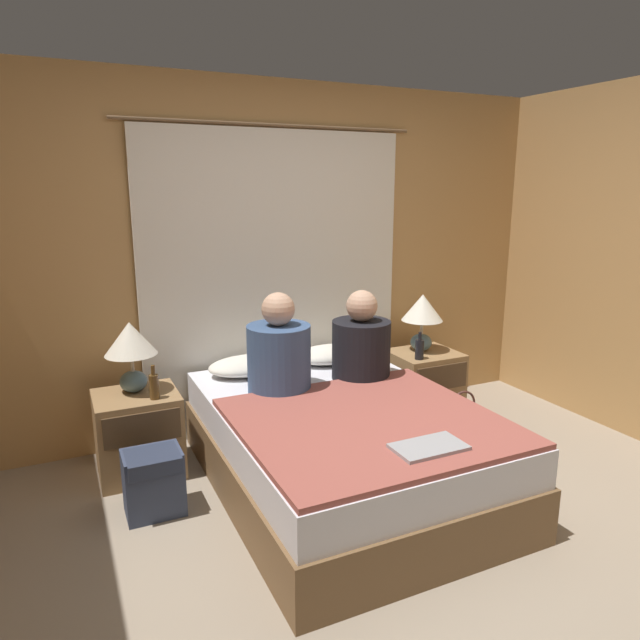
# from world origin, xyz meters

# --- Properties ---
(ground_plane) EXTENTS (16.00, 16.00, 0.00)m
(ground_plane) POSITION_xyz_m (0.00, 0.00, 0.00)
(ground_plane) COLOR gray
(wall_back) EXTENTS (4.57, 0.06, 2.50)m
(wall_back) POSITION_xyz_m (0.00, 1.91, 1.25)
(wall_back) COLOR tan
(wall_back) RESTS_ON ground_plane
(curtain_panel) EXTENTS (2.16, 0.02, 2.20)m
(curtain_panel) POSITION_xyz_m (0.00, 1.85, 1.09)
(curtain_panel) COLOR white
(curtain_panel) RESTS_ON ground_plane
(bed) EXTENTS (1.43, 1.99, 0.52)m
(bed) POSITION_xyz_m (0.00, 0.80, 0.26)
(bed) COLOR brown
(bed) RESTS_ON ground_plane
(nightstand_left) EXTENTS (0.50, 0.46, 0.53)m
(nightstand_left) POSITION_xyz_m (-1.08, 1.49, 0.26)
(nightstand_left) COLOR #937047
(nightstand_left) RESTS_ON ground_plane
(nightstand_right) EXTENTS (0.50, 0.46, 0.53)m
(nightstand_right) POSITION_xyz_m (1.08, 1.49, 0.26)
(nightstand_right) COLOR #937047
(nightstand_right) RESTS_ON ground_plane
(lamp_left) EXTENTS (0.32, 0.32, 0.45)m
(lamp_left) POSITION_xyz_m (-1.08, 1.54, 0.83)
(lamp_left) COLOR slate
(lamp_left) RESTS_ON nightstand_left
(lamp_right) EXTENTS (0.32, 0.32, 0.45)m
(lamp_right) POSITION_xyz_m (1.08, 1.54, 0.83)
(lamp_right) COLOR slate
(lamp_right) RESTS_ON nightstand_right
(pillow_left) EXTENTS (0.56, 0.35, 0.12)m
(pillow_left) POSITION_xyz_m (-0.31, 1.58, 0.58)
(pillow_left) COLOR silver
(pillow_left) RESTS_ON bed
(pillow_right) EXTENTS (0.56, 0.35, 0.12)m
(pillow_right) POSITION_xyz_m (0.31, 1.58, 0.58)
(pillow_right) COLOR silver
(pillow_right) RESTS_ON bed
(blanket_on_bed) EXTENTS (1.37, 1.30, 0.03)m
(blanket_on_bed) POSITION_xyz_m (0.00, 0.49, 0.54)
(blanket_on_bed) COLOR #994C42
(blanket_on_bed) RESTS_ON bed
(person_left_in_bed) EXTENTS (0.40, 0.40, 0.63)m
(person_left_in_bed) POSITION_xyz_m (-0.24, 1.18, 0.77)
(person_left_in_bed) COLOR #38517A
(person_left_in_bed) RESTS_ON bed
(person_right_in_bed) EXTENTS (0.39, 0.39, 0.60)m
(person_right_in_bed) POSITION_xyz_m (0.34, 1.18, 0.76)
(person_right_in_bed) COLOR black
(person_right_in_bed) RESTS_ON bed
(beer_bottle_on_left_stand) EXTENTS (0.06, 0.06, 0.21)m
(beer_bottle_on_left_stand) POSITION_xyz_m (-0.98, 1.36, 0.61)
(beer_bottle_on_left_stand) COLOR #513819
(beer_bottle_on_left_stand) RESTS_ON nightstand_left
(beer_bottle_on_right_stand) EXTENTS (0.07, 0.07, 0.21)m
(beer_bottle_on_right_stand) POSITION_xyz_m (0.93, 1.36, 0.60)
(beer_bottle_on_right_stand) COLOR black
(beer_bottle_on_right_stand) RESTS_ON nightstand_right
(laptop_on_bed) EXTENTS (0.35, 0.20, 0.02)m
(laptop_on_bed) POSITION_xyz_m (0.09, 0.06, 0.56)
(laptop_on_bed) COLOR #9EA0A5
(laptop_on_bed) RESTS_ON blanket_on_bed
(backpack_on_floor) EXTENTS (0.31, 0.26, 0.37)m
(backpack_on_floor) POSITION_xyz_m (-1.07, 0.97, 0.21)
(backpack_on_floor) COLOR #333D56
(backpack_on_floor) RESTS_ON ground_plane
(handbag_on_floor) EXTENTS (0.30, 0.18, 0.36)m
(handbag_on_floor) POSITION_xyz_m (1.10, 1.04, 0.11)
(handbag_on_floor) COLOR brown
(handbag_on_floor) RESTS_ON ground_plane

